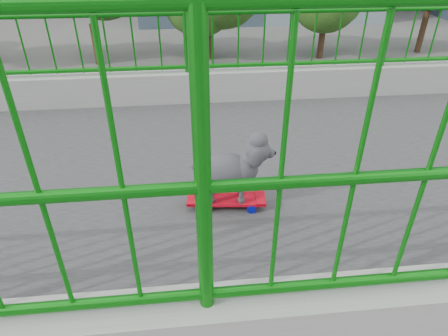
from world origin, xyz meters
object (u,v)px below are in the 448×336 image
object	(u,v)px
skateboard	(226,200)
car_2	(174,138)
poodle	(231,168)
car_3	(168,110)

from	to	relation	value
skateboard	car_2	bearing A→B (deg)	-170.40
poodle	car_2	size ratio (longest dim) A/B	0.09
car_2	car_3	size ratio (longest dim) A/B	1.17
poodle	car_3	distance (m)	17.35
skateboard	poodle	bearing A→B (deg)	90.00
skateboard	poodle	world-z (taller)	poodle
poodle	skateboard	bearing A→B (deg)	-90.00
poodle	car_3	bearing A→B (deg)	-170.02
skateboard	car_3	xyz separation A→B (m)	(-16.02, -1.10, -6.34)
skateboard	poodle	distance (m)	0.25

